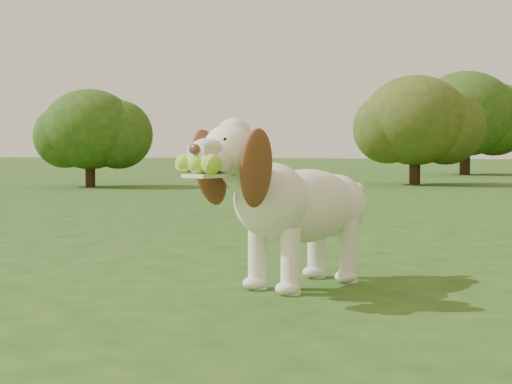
% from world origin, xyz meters
% --- Properties ---
extents(ground, '(80.00, 80.00, 0.00)m').
position_xyz_m(ground, '(0.00, 0.00, 0.00)').
color(ground, '#1E4413').
rests_on(ground, ground).
extents(dog, '(0.64, 0.99, 0.67)m').
position_xyz_m(dog, '(-0.23, 0.25, 0.36)').
color(dog, white).
rests_on(dog, ground).
extents(shrub_a, '(1.37, 1.37, 1.42)m').
position_xyz_m(shrub_a, '(-5.19, 7.37, 0.84)').
color(shrub_a, '#382314').
rests_on(shrub_a, ground).
extents(shrub_b, '(1.63, 1.63, 1.68)m').
position_xyz_m(shrub_b, '(-0.75, 9.47, 0.99)').
color(shrub_b, '#382314').
rests_on(shrub_b, ground).
extents(shrub_i, '(2.12, 2.12, 2.20)m').
position_xyz_m(shrub_i, '(-0.24, 14.47, 1.29)').
color(shrub_i, '#382314').
rests_on(shrub_i, ground).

